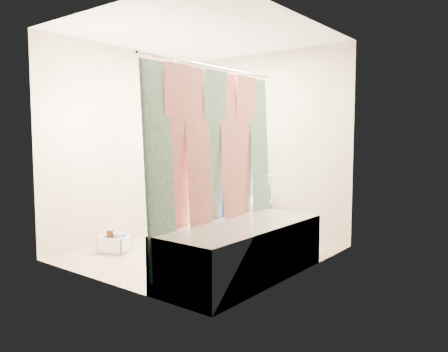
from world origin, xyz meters
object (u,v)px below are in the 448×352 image
Objects in this scene: bathtub at (243,249)px; toilet at (257,205)px; plumber at (223,171)px; cleaning_caddy at (115,245)px.

toilet is at bearing 119.46° from bathtub.
toilet reaches higher than bathtub.
bathtub is at bearing -63.08° from toilet.
plumber is (-1.06, 1.06, 0.61)m from bathtub.
bathtub is 4.52× the size of cleaning_caddy.
toilet is at bearing 41.60° from cleaning_caddy.
plumber is at bearing -117.99° from toilet.
bathtub is 2.13× the size of toilet.
cleaning_caddy is at bearing -35.07° from plumber.
plumber reaches higher than toilet.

